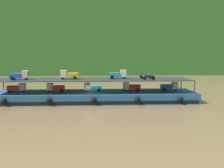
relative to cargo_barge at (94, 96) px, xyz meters
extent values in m
plane|color=brown|center=(0.00, 0.04, -0.75)|extent=(400.00, 400.00, 0.00)
cube|color=#33702D|center=(0.00, 63.40, 19.93)|extent=(141.91, 26.15, 41.37)
cube|color=#23567A|center=(0.00, 0.04, 0.00)|extent=(31.66, 7.42, 1.50)
cube|color=black|center=(0.00, -3.69, -0.40)|extent=(31.03, 0.06, 0.50)
sphere|color=black|center=(-12.67, -3.91, 0.10)|extent=(0.79, 0.79, 0.79)
sphere|color=black|center=(-6.33, -3.91, 0.10)|extent=(0.79, 0.79, 0.79)
sphere|color=black|center=(0.00, -3.91, 0.10)|extent=(0.79, 0.79, 0.79)
sphere|color=black|center=(6.33, -3.91, 0.10)|extent=(0.79, 0.79, 0.79)
sphere|color=black|center=(12.67, -3.91, 0.10)|extent=(0.79, 0.79, 0.79)
cylinder|color=#232833|center=(14.95, 3.27, 1.75)|extent=(0.16, 0.16, 2.00)
cylinder|color=#232833|center=(14.95, -3.19, 1.75)|extent=(0.16, 0.16, 2.00)
cylinder|color=#232833|center=(-14.95, 3.27, 1.75)|extent=(0.16, 0.16, 2.00)
cube|color=#232833|center=(0.00, 0.04, 2.70)|extent=(30.06, 6.62, 0.10)
cube|color=red|center=(-12.53, 0.30, 1.38)|extent=(1.70, 1.21, 0.70)
cube|color=beige|center=(-11.13, 0.30, 1.58)|extent=(0.90, 1.00, 1.10)
cube|color=#19232D|center=(-10.66, 0.30, 1.69)|extent=(0.04, 0.85, 0.38)
cylinder|color=black|center=(-10.98, 0.30, 1.03)|extent=(0.56, 0.14, 0.56)
cylinder|color=black|center=(-12.94, -0.22, 1.03)|extent=(0.56, 0.14, 0.56)
cylinder|color=black|center=(-12.93, 0.84, 1.03)|extent=(0.56, 0.14, 0.56)
cube|color=red|center=(-5.42, 0.20, 1.38)|extent=(1.74, 1.26, 0.70)
cube|color=beige|center=(-6.82, 0.15, 1.58)|extent=(0.94, 1.03, 1.10)
cube|color=#19232D|center=(-7.29, 0.13, 1.69)|extent=(0.07, 0.85, 0.38)
cylinder|color=black|center=(-6.97, 0.14, 1.03)|extent=(0.56, 0.16, 0.56)
cylinder|color=black|center=(-5.04, 0.74, 1.03)|extent=(0.56, 0.16, 0.56)
cylinder|color=black|center=(-5.00, -0.32, 1.03)|extent=(0.56, 0.16, 0.56)
cube|color=teal|center=(0.36, 0.09, 1.38)|extent=(1.76, 1.28, 0.70)
cube|color=beige|center=(-1.04, 0.02, 1.58)|extent=(0.95, 1.04, 1.10)
cube|color=#19232D|center=(-1.51, 0.00, 1.69)|extent=(0.08, 0.85, 0.38)
cylinder|color=black|center=(-1.19, 0.01, 1.03)|extent=(0.57, 0.17, 0.56)
cylinder|color=black|center=(0.73, 0.64, 1.03)|extent=(0.57, 0.17, 0.56)
cylinder|color=black|center=(0.78, -0.42, 1.03)|extent=(0.57, 0.17, 0.56)
cube|color=red|center=(6.54, 0.57, 1.38)|extent=(1.73, 1.25, 0.70)
cube|color=beige|center=(5.14, 0.53, 1.58)|extent=(0.93, 1.03, 1.10)
cube|color=#19232D|center=(4.67, 0.51, 1.69)|extent=(0.06, 0.85, 0.38)
cylinder|color=black|center=(4.99, 0.52, 1.03)|extent=(0.56, 0.16, 0.56)
cylinder|color=black|center=(6.92, 1.11, 1.03)|extent=(0.56, 0.16, 0.56)
cylinder|color=black|center=(6.95, 0.05, 1.03)|extent=(0.56, 0.16, 0.56)
cube|color=#1E47B7|center=(11.68, 0.62, 1.38)|extent=(1.72, 1.23, 0.70)
cube|color=beige|center=(13.08, 0.59, 1.58)|extent=(0.92, 1.02, 1.10)
cube|color=#19232D|center=(13.55, 0.58, 1.69)|extent=(0.06, 0.85, 0.38)
cylinder|color=black|center=(13.23, 0.59, 1.03)|extent=(0.56, 0.15, 0.56)
cylinder|color=black|center=(11.27, 0.09, 1.03)|extent=(0.56, 0.15, 0.56)
cylinder|color=black|center=(11.29, 1.15, 1.03)|extent=(0.56, 0.15, 0.56)
cube|color=#1E47B7|center=(-11.82, -0.53, 3.38)|extent=(1.73, 1.24, 0.70)
cube|color=beige|center=(-10.42, -0.50, 3.58)|extent=(0.93, 1.02, 1.10)
cube|color=#19232D|center=(-9.95, -0.48, 3.69)|extent=(0.06, 0.85, 0.38)
cylinder|color=black|center=(-10.27, -0.49, 3.03)|extent=(0.56, 0.15, 0.56)
cylinder|color=black|center=(-12.21, -1.07, 3.03)|extent=(0.56, 0.15, 0.56)
cylinder|color=black|center=(-12.23, -0.01, 3.03)|extent=(0.56, 0.15, 0.56)
cube|color=gold|center=(-3.30, 0.16, 3.38)|extent=(1.72, 1.23, 0.70)
cube|color=beige|center=(-4.70, 0.18, 3.58)|extent=(0.92, 1.02, 1.10)
cube|color=#19232D|center=(-5.17, 0.19, 3.69)|extent=(0.06, 0.85, 0.38)
cylinder|color=black|center=(-4.85, 0.18, 3.03)|extent=(0.56, 0.15, 0.56)
cylinder|color=black|center=(-2.89, 0.68, 3.03)|extent=(0.56, 0.15, 0.56)
cylinder|color=black|center=(-2.91, -0.38, 3.03)|extent=(0.56, 0.15, 0.56)
cube|color=teal|center=(3.28, 0.48, 3.38)|extent=(1.74, 1.25, 0.70)
cube|color=beige|center=(4.68, 0.44, 3.58)|extent=(0.93, 1.03, 1.10)
cube|color=#19232D|center=(5.15, 0.42, 3.69)|extent=(0.07, 0.85, 0.38)
cylinder|color=black|center=(4.83, 0.43, 3.03)|extent=(0.56, 0.16, 0.56)
cylinder|color=black|center=(2.87, -0.03, 3.03)|extent=(0.56, 0.16, 0.56)
cylinder|color=black|center=(2.90, 1.02, 3.03)|extent=(0.56, 0.16, 0.56)
cylinder|color=black|center=(8.99, -2.02, 3.05)|extent=(0.61, 0.17, 0.60)
cylinder|color=black|center=(7.69, -1.88, 3.05)|extent=(0.61, 0.17, 0.60)
cube|color=black|center=(8.34, -1.95, 3.27)|extent=(1.12, 0.32, 0.28)
cube|color=black|center=(8.09, -1.92, 3.45)|extent=(0.62, 0.27, 0.12)
cylinder|color=#B2B2B7|center=(8.89, -2.01, 3.60)|extent=(0.10, 0.55, 0.04)
cylinder|color=black|center=(8.85, -0.02, 3.05)|extent=(0.61, 0.16, 0.60)
cylinder|color=black|center=(7.56, 0.10, 3.05)|extent=(0.61, 0.16, 0.60)
cube|color=#B7B7BC|center=(8.21, 0.04, 3.27)|extent=(1.11, 0.30, 0.28)
cube|color=black|center=(7.96, 0.06, 3.45)|extent=(0.62, 0.26, 0.12)
cylinder|color=#B2B2B7|center=(8.75, -0.01, 3.60)|extent=(0.09, 0.55, 0.04)
camera|label=1|loc=(0.22, -43.57, 6.73)|focal=44.81mm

